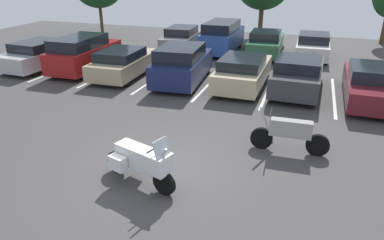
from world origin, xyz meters
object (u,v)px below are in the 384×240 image
Objects in this scene: car_maroon at (371,84)px; car_far_green at (266,43)px; car_far_blue at (222,37)px; car_silver at (43,54)px; car_far_grey at (182,38)px; car_far_white at (313,46)px; car_tan at (124,62)px; motorcycle_touring at (141,161)px; car_charcoal at (298,74)px; motorcycle_second at (289,133)px; car_champagne at (243,71)px; car_navy at (182,64)px; car_red at (84,53)px.

car_far_green reaches higher than car_maroon.
car_silver is at bearing -141.44° from car_far_blue.
car_far_grey is 8.08m from car_far_white.
car_tan is 0.95× the size of car_far_blue.
motorcycle_touring is 9.18m from car_charcoal.
car_far_grey is at bearing -178.30° from car_far_white.
car_far_grey is at bearing 140.28° from car_charcoal.
motorcycle_second is at bearing -57.36° from car_far_grey.
motorcycle_touring is at bearing -103.27° from car_far_white.
car_champagne is (5.79, 0.21, 0.02)m from car_tan.
car_far_blue is at bearing 179.15° from car_far_green.
car_maroon is 1.07× the size of car_far_green.
car_far_blue reaches higher than car_far_grey.
car_champagne is 5.12m from car_maroon.
car_far_blue reaches higher than motorcycle_touring.
car_champagne is at bearing -67.92° from car_far_blue.
motorcycle_touring is 0.45× the size of car_far_blue.
car_silver is (-9.94, 8.33, 0.03)m from motorcycle_touring.
car_far_blue is (8.14, 6.49, 0.27)m from car_silver.
car_far_blue is (-4.93, 6.19, 0.23)m from car_charcoal.
car_tan is (-8.24, 5.30, 0.09)m from motorcycle_second.
car_navy is 0.99× the size of car_far_white.
car_champagne is 1.01× the size of car_far_white.
car_far_blue reaches higher than car_red.
car_charcoal is at bearing 70.04° from motorcycle_touring.
car_silver is 10.42m from car_far_blue.
car_far_green is 2.72m from car_far_white.
car_navy is at bearing -69.73° from car_far_grey.
car_maroon is (15.87, -0.07, 0.00)m from car_silver.
car_far_white reaches higher than car_silver.
car_navy is (7.97, -0.20, 0.16)m from car_silver.
car_silver is 7.98m from car_navy.
car_silver is (-13.19, 5.45, 0.11)m from motorcycle_second.
motorcycle_second is 0.49× the size of car_far_green.
car_far_white is (13.53, 6.87, -0.00)m from car_silver.
car_maroon is 1.02× the size of car_far_blue.
car_tan is at bearing -131.70° from car_far_green.
car_tan is 10.92m from car_maroon.
car_far_white reaches higher than motorcycle_touring.
car_tan is 11.08m from car_far_white.
car_red is (-7.41, 8.40, 0.23)m from motorcycle_touring.
car_red is at bearing 177.13° from car_navy.
car_charcoal reaches higher than motorcycle_touring.
motorcycle_second is 0.50× the size of car_tan.
car_charcoal is at bearing 5.52° from car_navy.
car_champagne is 0.94× the size of car_maroon.
car_far_grey is (-7.74, 12.09, 0.11)m from motorcycle_second.
car_far_blue reaches higher than car_tan.
car_far_blue is at bearing -175.96° from car_far_white.
car_far_blue reaches higher than car_champagne.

